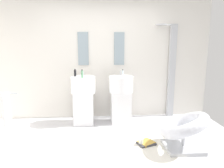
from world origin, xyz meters
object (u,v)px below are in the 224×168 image
at_px(soap_bottle_black, 75,73).
at_px(pedestal_sink_left, 83,98).
at_px(pedestal_sink_right, 121,97).
at_px(towel_rack, 4,111).
at_px(coffee_mug, 141,142).
at_px(magazine_ochre, 146,143).
at_px(magazine_charcoal, 146,143).
at_px(soap_bottle_clear, 123,73).
at_px(soap_bottle_green, 82,74).
at_px(lounge_chair, 184,128).
at_px(shower_column, 171,69).

bearing_deg(soap_bottle_black, pedestal_sink_left, -23.81).
distance_m(pedestal_sink_right, towel_rack, 2.18).
bearing_deg(coffee_mug, towel_rack, 179.00).
relative_size(pedestal_sink_left, coffee_mug, 10.24).
bearing_deg(magazine_ochre, magazine_charcoal, -130.46).
bearing_deg(soap_bottle_clear, soap_bottle_green, -161.84).
relative_size(lounge_chair, towel_rack, 1.13).
height_order(lounge_chair, magazine_ochre, lounge_chair).
height_order(pedestal_sink_right, soap_bottle_clear, soap_bottle_clear).
bearing_deg(shower_column, magazine_ochre, -122.41).
xyz_separation_m(coffee_mug, soap_bottle_black, (-1.14, 1.15, 0.99)).
xyz_separation_m(pedestal_sink_left, soap_bottle_green, (-0.00, -0.14, 0.52)).
distance_m(soap_bottle_clear, soap_bottle_black, 0.99).
bearing_deg(coffee_mug, magazine_charcoal, 10.16).
distance_m(magazine_charcoal, coffee_mug, 0.10).
height_order(magazine_charcoal, soap_bottle_green, soap_bottle_green).
bearing_deg(coffee_mug, pedestal_sink_left, 132.16).
bearing_deg(pedestal_sink_right, magazine_charcoal, -74.41).
bearing_deg(coffee_mug, pedestal_sink_right, 100.68).
bearing_deg(soap_bottle_clear, shower_column, 9.55).
xyz_separation_m(shower_column, towel_rack, (-3.07, -1.36, -0.45)).
xyz_separation_m(coffee_mug, soap_bottle_clear, (-0.15, 1.21, 0.98)).
relative_size(pedestal_sink_right, lounge_chair, 1.01).
xyz_separation_m(towel_rack, soap_bottle_black, (0.97, 1.11, 0.42)).
xyz_separation_m(shower_column, lounge_chair, (-0.33, -1.57, -0.73)).
height_order(magazine_ochre, coffee_mug, coffee_mug).
height_order(coffee_mug, soap_bottle_clear, soap_bottle_clear).
height_order(pedestal_sink_right, towel_rack, pedestal_sink_right).
relative_size(towel_rack, coffee_mug, 9.00).
bearing_deg(magazine_charcoal, coffee_mug, 171.91).
distance_m(lounge_chair, soap_bottle_clear, 1.73).
bearing_deg(pedestal_sink_left, pedestal_sink_right, 0.00).
relative_size(coffee_mug, soap_bottle_clear, 0.83).
bearing_deg(magazine_ochre, shower_column, 26.53).
distance_m(magazine_ochre, soap_bottle_clear, 1.56).
xyz_separation_m(magazine_charcoal, soap_bottle_green, (-1.08, 0.92, 1.03)).
height_order(pedestal_sink_right, lounge_chair, pedestal_sink_right).
xyz_separation_m(lounge_chair, magazine_charcoal, (-0.54, 0.18, -0.33)).
bearing_deg(lounge_chair, magazine_charcoal, 161.17).
bearing_deg(towel_rack, coffee_mug, -1.00).
relative_size(lounge_chair, magazine_charcoal, 3.89).
xyz_separation_m(soap_bottle_green, soap_bottle_black, (-0.15, 0.21, -0.01)).
bearing_deg(pedestal_sink_left, soap_bottle_clear, 9.11).
xyz_separation_m(lounge_chair, soap_bottle_green, (-1.61, 1.11, 0.71)).
bearing_deg(pedestal_sink_right, towel_rack, -151.30).
distance_m(shower_column, magazine_ochre, 1.92).
height_order(pedestal_sink_left, magazine_charcoal, pedestal_sink_left).
height_order(magazine_charcoal, soap_bottle_black, soap_bottle_black).
relative_size(magazine_charcoal, soap_bottle_black, 1.84).
height_order(towel_rack, soap_bottle_black, soap_bottle_black).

